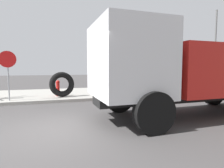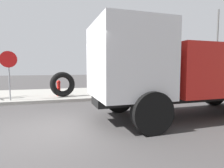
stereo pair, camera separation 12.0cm
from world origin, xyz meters
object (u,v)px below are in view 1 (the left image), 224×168
at_px(loose_tire, 62,84).
at_px(dump_truck_red, 189,70).
at_px(fire_hydrant, 58,88).
at_px(stop_sign, 8,66).
at_px(street_light_pole, 215,51).

bearing_deg(loose_tire, dump_truck_red, -49.13).
bearing_deg(loose_tire, fire_hydrant, 117.41).
xyz_separation_m(stop_sign, dump_truck_red, (6.48, -4.27, -0.14)).
bearing_deg(fire_hydrant, dump_truck_red, -50.01).
height_order(loose_tire, stop_sign, stop_sign).
relative_size(fire_hydrant, street_light_pole, 0.16).
relative_size(fire_hydrant, loose_tire, 0.65).
height_order(fire_hydrant, street_light_pole, street_light_pole).
distance_m(fire_hydrant, dump_truck_red, 6.72).
relative_size(loose_tire, stop_sign, 0.57).
height_order(dump_truck_red, street_light_pole, street_light_pole).
bearing_deg(street_light_pole, fire_hydrant, 177.13).
height_order(loose_tire, street_light_pole, street_light_pole).
distance_m(loose_tire, street_light_pole, 10.10).
height_order(fire_hydrant, loose_tire, loose_tire).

